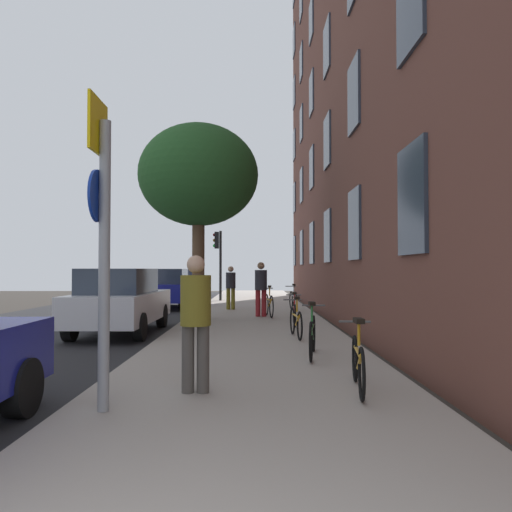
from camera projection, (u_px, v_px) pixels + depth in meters
The scene contains 19 objects.
ground_plane at pixel (146, 319), 16.09m from camera, with size 41.80×41.80×0.00m, color #332D28.
road_asphalt at pixel (80, 319), 16.08m from camera, with size 7.00×38.00×0.01m, color #232326.
sidewalk at pixel (254, 317), 16.12m from camera, with size 4.20×38.00×0.12m, color #9E9389.
building_facade at pixel (335, 21), 15.88m from camera, with size 0.56×27.00×19.05m.
sign_post at pixel (102, 232), 5.31m from camera, with size 0.15×0.60×3.33m.
traffic_light at pixel (218, 253), 23.98m from camera, with size 0.43×0.24×3.34m.
tree_near at pixel (199, 176), 15.12m from camera, with size 3.62×3.62×5.89m.
bicycle_0 at pixel (358, 362), 6.13m from camera, with size 0.42×1.61×0.91m.
bicycle_1 at pixel (312, 335), 8.53m from camera, with size 0.45×1.70×0.95m.
bicycle_2 at pixel (296, 321), 10.92m from camera, with size 0.42×1.65×0.90m.
bicycle_3 at pixel (294, 312), 13.32m from camera, with size 0.42×1.70×0.89m.
bicycle_4 at pixel (269, 304), 15.72m from camera, with size 0.42×1.66×0.99m.
bicycle_5 at pixel (293, 300), 18.13m from camera, with size 0.42×1.74×0.97m.
pedestrian_0 at pixel (196, 314), 6.06m from camera, with size 0.50×0.50×1.67m.
pedestrian_1 at pixel (261, 285), 15.80m from camera, with size 0.47×0.47×1.72m.
pedestrian_2 at pixel (231, 285), 18.57m from camera, with size 0.41×0.41×1.61m.
car_1 at pixel (120, 300), 12.39m from camera, with size 1.77×4.25×1.62m.
car_2 at pixel (168, 288), 20.72m from camera, with size 1.87×4.40×1.62m.
car_3 at pixel (189, 282), 29.05m from camera, with size 1.92×4.55×1.62m.
Camera 1 is at (1.07, -1.16, 1.62)m, focal length 35.01 mm.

